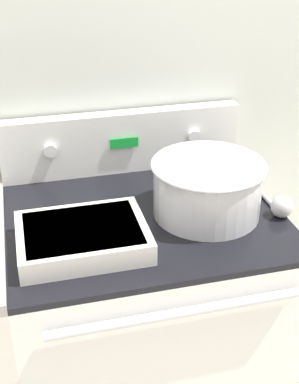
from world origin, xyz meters
TOP-DOWN VIEW (x-y plane):
  - kitchen_wall at (0.00, 0.67)m, footprint 8.00×0.05m
  - stove_range at (0.00, 0.32)m, footprint 0.77×0.66m
  - control_panel at (0.00, 0.61)m, footprint 0.77×0.07m
  - mixing_bowl at (0.17, 0.28)m, footprint 0.32×0.32m
  - casserole_dish at (-0.19, 0.20)m, footprint 0.33×0.25m
  - ladle at (0.37, 0.23)m, footprint 0.06×0.30m

SIDE VIEW (x-z plane):
  - stove_range at x=0.00m, z-range 0.00..0.92m
  - ladle at x=0.37m, z-range 0.92..0.98m
  - casserole_dish at x=-0.19m, z-range 0.92..0.98m
  - mixing_bowl at x=0.17m, z-range 0.93..1.09m
  - control_panel at x=0.00m, z-range 0.92..1.12m
  - kitchen_wall at x=0.00m, z-range 0.00..2.50m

